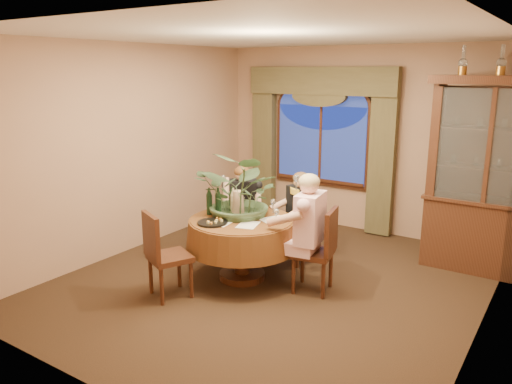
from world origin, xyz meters
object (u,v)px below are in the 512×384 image
Objects in this scene: person_back at (242,210)px; wine_bottle_4 at (209,201)px; wine_bottle_0 at (218,201)px; wine_bottle_2 at (233,201)px; stoneware_vase at (238,203)px; wine_bottle_1 at (232,199)px; dining_table at (242,249)px; chair_back at (245,219)px; person_scarf at (301,219)px; oil_lamp_left at (463,60)px; chair_front_left at (170,255)px; wine_bottle_3 at (217,199)px; chair_right at (313,250)px; oil_lamp_center at (502,60)px; centerpiece_plant at (243,161)px; chair_back_right at (298,226)px; person_pink at (310,234)px; olive_bowl at (239,219)px; china_cabinet at (489,177)px.

person_back is 0.83m from wine_bottle_4.
wine_bottle_0 is 1.00× the size of wine_bottle_2.
wine_bottle_1 is at bearing 159.62° from stoneware_vase.
wine_bottle_0 is (-0.34, -0.00, 0.54)m from dining_table.
person_back reaches higher than dining_table.
chair_back is at bearing 118.16° from stoneware_vase.
person_scarf is 0.93m from wine_bottle_1.
oil_lamp_left is at bearing 171.11° from person_back.
wine_bottle_3 is (-0.03, 0.91, 0.44)m from chair_front_left.
chair_front_left is (-1.25, -0.98, 0.00)m from chair_right.
dining_table is 3.69m from oil_lamp_center.
centerpiece_plant is (0.06, 0.02, 0.52)m from stoneware_vase.
person_pink is at bearing 144.06° from chair_back_right.
stoneware_vase is 1.94× the size of olive_bowl.
olive_bowl is at bearing -139.98° from china_cabinet.
chair_front_left is at bearing 117.25° from chair_right.
china_cabinet is at bearing 167.73° from person_back.
person_scarf is at bearing 150.05° from chair_back.
chair_back is 1.46m from person_pink.
chair_front_left is (0.08, -1.57, 0.00)m from chair_back.
person_back reaches higher than chair_front_left.
person_pink reaches higher than dining_table.
oil_lamp_center is 3.17m from centerpiece_plant.
wine_bottle_1 is at bearing 139.21° from olive_bowl.
wine_bottle_2 is (0.16, 0.09, 0.00)m from wine_bottle_0.
china_cabinet is at bearing 34.86° from wine_bottle_0.
person_back is (-2.82, -1.15, -1.95)m from oil_lamp_center.
centerpiece_plant is at bearing 7.02° from wine_bottle_3.
chair_front_left is 0.87m from wine_bottle_4.
wine_bottle_0 is (-2.26, -1.86, -1.64)m from oil_lamp_left.
chair_front_left is 0.70× the size of person_pink.
dining_table is 0.97× the size of person_pink.
chair_back_right is at bearing -148.92° from oil_lamp_left.
wine_bottle_1 is at bearing -141.67° from oil_lamp_left.
stoneware_vase is at bearing 129.03° from olive_bowl.
chair_back is 1.57m from chair_front_left.
oil_lamp_center is 0.28× the size of person_back.
china_cabinet is 2.49× the size of chair_right.
chair_back is 1.19m from centerpiece_plant.
olive_bowl is at bearing -139.98° from oil_lamp_center.
person_pink is (1.22, 0.94, 0.20)m from chair_front_left.
china_cabinet is at bearing -49.29° from person_pink.
chair_front_left is at bearing -108.95° from centerpiece_plant.
wine_bottle_2 is 1.00× the size of wine_bottle_3.
olive_bowl is 0.47× the size of wine_bottle_4.
dining_table is 0.91m from chair_front_left.
olive_bowl is at bearing -50.97° from stoneware_vase.
wine_bottle_4 is at bearing -140.73° from oil_lamp_left.
centerpiece_plant reaches higher than stoneware_vase.
chair_back is 0.79× the size of person_back.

